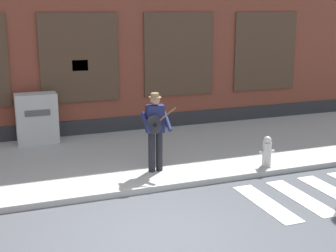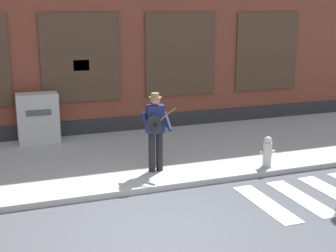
% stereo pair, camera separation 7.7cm
% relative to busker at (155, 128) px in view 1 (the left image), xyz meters
% --- Properties ---
extents(ground_plane, '(160.00, 160.00, 0.00)m').
position_rel_busker_xyz_m(ground_plane, '(-0.92, -2.57, -1.12)').
color(ground_plane, '#424449').
extents(sidewalk, '(28.00, 4.63, 0.12)m').
position_rel_busker_xyz_m(sidewalk, '(-0.92, 1.43, -1.06)').
color(sidewalk, '#9E9E99').
rests_on(sidewalk, ground).
extents(building_backdrop, '(28.00, 4.06, 7.26)m').
position_rel_busker_xyz_m(building_backdrop, '(-0.92, 5.74, 2.50)').
color(building_backdrop, brown).
rests_on(building_backdrop, ground).
extents(busker, '(0.71, 0.53, 1.76)m').
position_rel_busker_xyz_m(busker, '(0.00, 0.00, 0.00)').
color(busker, black).
rests_on(busker, sidewalk).
extents(utility_box, '(1.08, 0.56, 1.35)m').
position_rel_busker_xyz_m(utility_box, '(-2.21, 3.29, -0.33)').
color(utility_box, '#ADADA8').
rests_on(utility_box, sidewalk).
extents(fire_hydrant, '(0.38, 0.20, 0.70)m').
position_rel_busker_xyz_m(fire_hydrant, '(2.52, -0.53, -0.66)').
color(fire_hydrant, '#B2ADA8').
rests_on(fire_hydrant, sidewalk).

